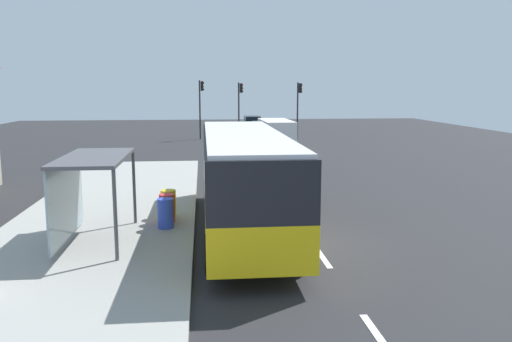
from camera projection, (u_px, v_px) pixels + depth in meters
The scene contains 21 objects.
ground_plane at pixel (257, 171), 29.32m from camera, with size 56.00×92.00×0.04m, color #262628.
sidewalk_platform at pixel (98, 230), 16.88m from camera, with size 6.20×30.00×0.18m, color #999993.
lane_stripe_seg_0 at pixel (381, 340), 9.70m from camera, with size 0.16×2.20×0.01m, color silver.
lane_stripe_seg_1 at pixel (321, 255), 14.61m from camera, with size 0.16×2.20×0.01m, color silver.
lane_stripe_seg_2 at pixel (291, 213), 19.52m from camera, with size 0.16×2.20×0.01m, color silver.
lane_stripe_seg_3 at pixel (273, 187), 24.43m from camera, with size 0.16×2.20×0.01m, color silver.
lane_stripe_seg_4 at pixel (261, 170), 29.34m from camera, with size 0.16×2.20×0.01m, color silver.
lane_stripe_seg_5 at pixel (253, 158), 34.25m from camera, with size 0.16×2.20×0.01m, color silver.
lane_stripe_seg_6 at pixel (246, 149), 39.16m from camera, with size 0.16×2.20×0.01m, color silver.
lane_stripe_seg_7 at pixel (241, 142), 44.07m from camera, with size 0.16×2.20×0.01m, color silver.
bus at pixel (243, 176), 16.71m from camera, with size 2.57×11.02×3.21m.
white_van at pixel (276, 134), 37.09m from camera, with size 2.12×5.24×2.30m.
sedan_near at pixel (261, 130), 47.32m from camera, with size 2.01×4.48×1.52m.
sedan_far at pixel (252, 123), 56.10m from camera, with size 1.90×4.43×1.52m.
recycling_bin_blue at pixel (166, 213), 16.70m from camera, with size 0.52×0.52×0.95m, color blue.
recycling_bin_red at pixel (167, 208), 17.39m from camera, with size 0.52×0.52×0.95m, color red.
recycling_bin_yellow at pixel (168, 204), 18.07m from camera, with size 0.52×0.52×0.95m, color yellow.
traffic_light_near_side at pixel (299, 102), 46.19m from camera, with size 0.49×0.28×5.00m.
traffic_light_far_side at pixel (201, 100), 46.10m from camera, with size 0.49×0.28×5.18m.
traffic_light_median at pixel (240, 101), 47.25m from camera, with size 0.49×0.28×5.00m.
bus_shelter at pixel (84, 176), 15.09m from camera, with size 1.80×4.00×2.50m.
Camera 1 is at (-2.98, -14.79, 4.66)m, focal length 36.75 mm.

